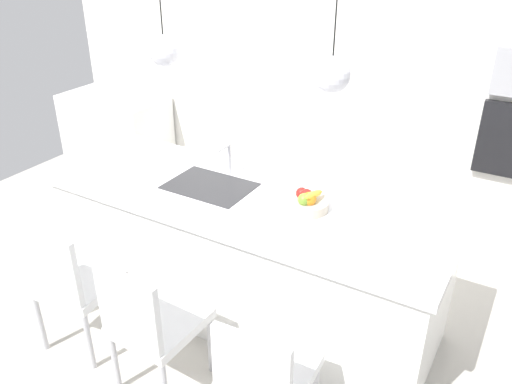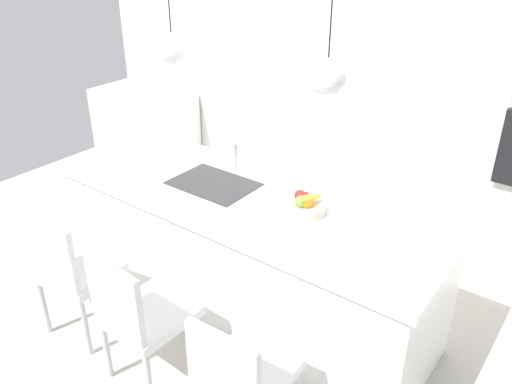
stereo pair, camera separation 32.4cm
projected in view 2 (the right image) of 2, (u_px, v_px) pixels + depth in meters
floor at (245, 305)px, 3.73m from camera, size 6.60×6.60×0.00m
back_wall at (366, 78)px, 4.30m from camera, size 6.00×0.10×2.60m
kitchen_island at (244, 253)px, 3.52m from camera, size 2.67×0.91×0.90m
sink_basin at (214, 184)px, 3.46m from camera, size 0.56×0.40×0.02m
faucet at (233, 154)px, 3.54m from camera, size 0.02×0.17×0.22m
fruit_bowl at (304, 204)px, 3.10m from camera, size 0.28×0.28×0.15m
side_counter at (146, 129)px, 5.73m from camera, size 1.10×0.60×0.84m
chair_near at (71, 269)px, 3.25m from camera, size 0.49×0.46×0.91m
chair_middle at (140, 313)px, 2.91m from camera, size 0.45×0.48×0.89m
chair_far at (241, 374)px, 2.54m from camera, size 0.44×0.47×0.83m
pendant_light_left at (172, 48)px, 3.22m from camera, size 0.20×0.20×0.80m
pendant_light_right at (327, 77)px, 2.63m from camera, size 0.20×0.20×0.80m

